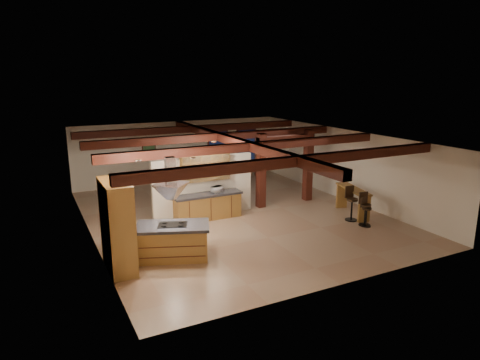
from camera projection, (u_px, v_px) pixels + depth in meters
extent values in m
plane|color=tan|center=(234.00, 215.00, 15.74)|extent=(12.00, 12.00, 0.00)
plane|color=silver|center=(179.00, 151.00, 20.59)|extent=(10.00, 0.00, 10.00)
plane|color=silver|center=(344.00, 229.00, 10.19)|extent=(10.00, 0.00, 10.00)
plane|color=silver|center=(89.00, 194.00, 13.20)|extent=(0.00, 12.00, 12.00)
plane|color=silver|center=(343.00, 164.00, 17.58)|extent=(0.00, 12.00, 12.00)
plane|color=#3E2813|center=(234.00, 137.00, 15.04)|extent=(12.00, 12.00, 0.00)
cube|color=#3D150F|center=(298.00, 161.00, 11.61)|extent=(10.00, 0.25, 0.28)
cube|color=#3D150F|center=(251.00, 146.00, 13.95)|extent=(10.00, 0.25, 0.28)
cube|color=#3D150F|center=(219.00, 137.00, 16.20)|extent=(10.00, 0.25, 0.28)
cube|color=#3D150F|center=(194.00, 129.00, 18.54)|extent=(10.00, 0.25, 0.28)
cube|color=#3D150F|center=(234.00, 141.00, 15.08)|extent=(0.28, 12.00, 0.28)
cube|color=#3D150F|center=(261.00, 171.00, 16.44)|extent=(0.30, 0.30, 2.90)
cube|color=#3D150F|center=(308.00, 165.00, 17.40)|extent=(0.30, 0.30, 2.90)
cube|color=#3D150F|center=(286.00, 139.00, 16.64)|extent=(2.50, 0.28, 0.28)
cube|color=silver|center=(203.00, 187.00, 15.47)|extent=(3.80, 0.18, 2.20)
cube|color=olive|center=(117.00, 226.00, 11.15)|extent=(0.64, 1.60, 2.40)
cube|color=silver|center=(129.00, 226.00, 11.29)|extent=(0.06, 0.62, 0.95)
cube|color=black|center=(130.00, 219.00, 11.26)|extent=(0.01, 0.50, 0.28)
cube|color=olive|center=(208.00, 207.00, 15.29)|extent=(2.40, 0.60, 0.86)
cube|color=black|center=(208.00, 195.00, 15.18)|extent=(2.50, 0.66, 0.08)
cube|color=olive|center=(205.00, 167.00, 15.13)|extent=(1.80, 0.34, 0.95)
cube|color=silver|center=(207.00, 168.00, 14.98)|extent=(1.74, 0.02, 0.90)
pyramid|color=silver|center=(172.00, 199.00, 11.68)|extent=(1.10, 1.10, 0.45)
cube|color=silver|center=(170.00, 170.00, 11.49)|extent=(0.26, 0.22, 0.73)
cube|color=#3D150F|center=(218.00, 147.00, 21.40)|extent=(1.10, 0.05, 1.70)
cube|color=black|center=(218.00, 148.00, 21.38)|extent=(0.95, 0.02, 1.55)
cube|color=#3D150F|center=(246.00, 145.00, 22.10)|extent=(1.10, 0.05, 1.70)
cube|color=black|center=(246.00, 145.00, 22.08)|extent=(0.95, 0.02, 1.55)
cube|color=#3D150F|center=(149.00, 149.00, 19.82)|extent=(0.65, 0.04, 0.85)
cube|color=#224F2E|center=(149.00, 149.00, 19.80)|extent=(0.55, 0.01, 0.75)
cylinder|color=silver|center=(193.00, 158.00, 11.49)|extent=(0.16, 0.16, 0.03)
cylinder|color=silver|center=(214.00, 142.00, 14.18)|extent=(0.16, 0.16, 0.03)
cylinder|color=silver|center=(138.00, 160.00, 11.13)|extent=(0.16, 0.16, 0.03)
cube|color=olive|center=(173.00, 243.00, 11.98)|extent=(2.11, 1.57, 0.90)
cube|color=black|center=(173.00, 226.00, 11.86)|extent=(2.27, 1.73, 0.08)
cube|color=black|center=(173.00, 225.00, 11.85)|extent=(0.93, 0.78, 0.02)
imported|color=#38190E|center=(203.00, 192.00, 17.68)|extent=(2.03, 1.36, 0.66)
imported|color=black|center=(224.00, 173.00, 21.37)|extent=(2.08, 1.23, 0.57)
imported|color=silver|center=(217.00, 189.00, 15.31)|extent=(0.46, 0.38, 0.22)
cube|color=olive|center=(353.00, 189.00, 15.62)|extent=(0.91, 1.97, 0.06)
cube|color=olive|center=(364.00, 209.00, 14.93)|extent=(0.44, 0.19, 0.95)
cube|color=olive|center=(342.00, 196.00, 16.55)|extent=(0.44, 0.19, 0.95)
cube|color=#3D150F|center=(260.00, 170.00, 21.80)|extent=(0.54, 0.54, 0.59)
cylinder|color=black|center=(261.00, 163.00, 21.71)|extent=(0.06, 0.06, 0.16)
cone|color=#E5C489|center=(261.00, 160.00, 21.67)|extent=(0.28, 0.28, 0.18)
cylinder|color=black|center=(366.00, 205.00, 14.52)|extent=(0.36, 0.36, 0.07)
cube|color=black|center=(363.00, 198.00, 14.62)|extent=(0.34, 0.08, 0.40)
cylinder|color=black|center=(365.00, 215.00, 14.60)|extent=(0.06, 0.06, 0.70)
cylinder|color=black|center=(364.00, 225.00, 14.69)|extent=(0.40, 0.40, 0.03)
cylinder|color=black|center=(367.00, 208.00, 14.47)|extent=(0.32, 0.32, 0.06)
cube|color=black|center=(363.00, 202.00, 14.53)|extent=(0.30, 0.11, 0.35)
cylinder|color=black|center=(366.00, 217.00, 14.54)|extent=(0.05, 0.05, 0.62)
cylinder|color=black|center=(365.00, 226.00, 14.62)|extent=(0.35, 0.35, 0.03)
cylinder|color=black|center=(352.00, 200.00, 15.03)|extent=(0.38, 0.38, 0.07)
cube|color=black|center=(349.00, 192.00, 15.13)|extent=(0.36, 0.06, 0.43)
cylinder|color=black|center=(352.00, 210.00, 15.12)|extent=(0.06, 0.06, 0.75)
cylinder|color=black|center=(351.00, 220.00, 15.21)|extent=(0.43, 0.43, 0.03)
cube|color=#3D150F|center=(186.00, 194.00, 16.88)|extent=(0.53, 0.53, 0.06)
cube|color=#3D150F|center=(186.00, 184.00, 16.99)|extent=(0.41, 0.18, 0.75)
cylinder|color=#3D150F|center=(182.00, 201.00, 16.75)|extent=(0.05, 0.05, 0.42)
cylinder|color=#3D150F|center=(191.00, 201.00, 16.80)|extent=(0.05, 0.05, 0.42)
cylinder|color=#3D150F|center=(182.00, 199.00, 17.07)|extent=(0.05, 0.05, 0.42)
cylinder|color=#3D150F|center=(190.00, 199.00, 17.12)|extent=(0.05, 0.05, 0.42)
cube|color=#3D150F|center=(185.00, 185.00, 18.22)|extent=(0.53, 0.53, 0.06)
cube|color=#3D150F|center=(185.00, 178.00, 17.93)|extent=(0.41, 0.18, 0.75)
cylinder|color=#3D150F|center=(189.00, 190.00, 18.46)|extent=(0.05, 0.05, 0.42)
cylinder|color=#3D150F|center=(181.00, 190.00, 18.42)|extent=(0.05, 0.05, 0.42)
cylinder|color=#3D150F|center=(190.00, 192.00, 18.14)|extent=(0.05, 0.05, 0.42)
cylinder|color=#3D150F|center=(181.00, 192.00, 18.09)|extent=(0.05, 0.05, 0.42)
cube|color=#3D150F|center=(204.00, 194.00, 16.98)|extent=(0.53, 0.53, 0.06)
cube|color=#3D150F|center=(203.00, 183.00, 17.09)|extent=(0.41, 0.18, 0.75)
cylinder|color=#3D150F|center=(200.00, 201.00, 16.85)|extent=(0.05, 0.05, 0.42)
cylinder|color=#3D150F|center=(208.00, 200.00, 16.89)|extent=(0.05, 0.05, 0.42)
cylinder|color=#3D150F|center=(199.00, 198.00, 17.17)|extent=(0.05, 0.05, 0.42)
cylinder|color=#3D150F|center=(208.00, 198.00, 17.22)|extent=(0.05, 0.05, 0.42)
cube|color=#3D150F|center=(202.00, 185.00, 18.32)|extent=(0.53, 0.53, 0.06)
cube|color=#3D150F|center=(202.00, 178.00, 18.03)|extent=(0.41, 0.18, 0.75)
cylinder|color=#3D150F|center=(205.00, 189.00, 18.56)|extent=(0.05, 0.05, 0.42)
cylinder|color=#3D150F|center=(198.00, 189.00, 18.52)|extent=(0.05, 0.05, 0.42)
cylinder|color=#3D150F|center=(206.00, 191.00, 18.24)|extent=(0.05, 0.05, 0.42)
cylinder|color=#3D150F|center=(198.00, 191.00, 18.19)|extent=(0.05, 0.05, 0.42)
cube|color=#3D150F|center=(221.00, 193.00, 17.07)|extent=(0.53, 0.53, 0.06)
cube|color=#3D150F|center=(221.00, 183.00, 17.19)|extent=(0.41, 0.18, 0.75)
cylinder|color=#3D150F|center=(217.00, 200.00, 16.94)|extent=(0.05, 0.05, 0.42)
cylinder|color=#3D150F|center=(226.00, 200.00, 16.99)|extent=(0.05, 0.05, 0.42)
cylinder|color=#3D150F|center=(217.00, 198.00, 17.27)|extent=(0.05, 0.05, 0.42)
cylinder|color=#3D150F|center=(225.00, 197.00, 17.32)|extent=(0.05, 0.05, 0.42)
cube|color=#3D150F|center=(218.00, 184.00, 18.42)|extent=(0.53, 0.53, 0.06)
cube|color=#3D150F|center=(218.00, 177.00, 18.13)|extent=(0.41, 0.18, 0.75)
cylinder|color=#3D150F|center=(221.00, 189.00, 18.66)|extent=(0.05, 0.05, 0.42)
cylinder|color=#3D150F|center=(214.00, 189.00, 18.61)|extent=(0.05, 0.05, 0.42)
cylinder|color=#3D150F|center=(222.00, 191.00, 18.33)|extent=(0.05, 0.05, 0.42)
cylinder|color=#3D150F|center=(214.00, 191.00, 18.29)|extent=(0.05, 0.05, 0.42)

